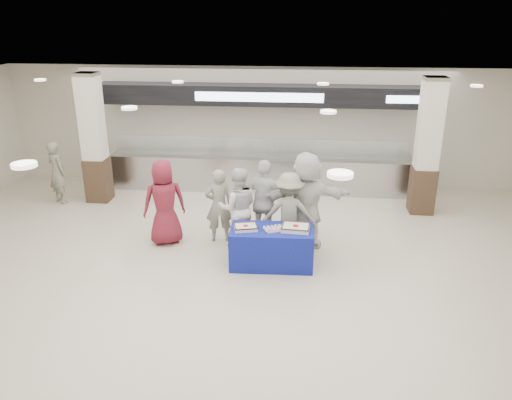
# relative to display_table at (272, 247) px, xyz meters

# --- Properties ---
(ground) EXTENTS (14.00, 14.00, 0.00)m
(ground) POSITION_rel_display_table_xyz_m (-0.62, -1.13, -0.38)
(ground) COLOR beige
(ground) RESTS_ON ground
(serving_line) EXTENTS (8.70, 0.85, 2.80)m
(serving_line) POSITION_rel_display_table_xyz_m (-0.62, 4.27, 0.78)
(serving_line) COLOR #ACAEB3
(serving_line) RESTS_ON ground
(column_left) EXTENTS (0.55, 0.55, 3.20)m
(column_left) POSITION_rel_display_table_xyz_m (-4.62, 3.07, 1.15)
(column_left) COLOR #342317
(column_left) RESTS_ON ground
(column_right) EXTENTS (0.55, 0.55, 3.20)m
(column_right) POSITION_rel_display_table_xyz_m (3.38, 3.07, 1.15)
(column_right) COLOR #342317
(column_right) RESTS_ON ground
(display_table) EXTENTS (1.58, 0.83, 0.75)m
(display_table) POSITION_rel_display_table_xyz_m (0.00, 0.00, 0.00)
(display_table) COLOR navy
(display_table) RESTS_ON ground
(sheet_cake_left) EXTENTS (0.49, 0.42, 0.09)m
(sheet_cake_left) POSITION_rel_display_table_xyz_m (-0.48, -0.06, 0.42)
(sheet_cake_left) COLOR white
(sheet_cake_left) RESTS_ON display_table
(sheet_cake_right) EXTENTS (0.53, 0.43, 0.10)m
(sheet_cake_right) POSITION_rel_display_table_xyz_m (0.44, -0.00, 0.43)
(sheet_cake_right) COLOR white
(sheet_cake_right) RESTS_ON display_table
(cupcake_tray) EXTENTS (0.45, 0.40, 0.06)m
(cupcake_tray) POSITION_rel_display_table_xyz_m (0.06, -0.03, 0.41)
(cupcake_tray) COLOR silver
(cupcake_tray) RESTS_ON display_table
(civilian_maroon) EXTENTS (1.03, 0.88, 1.79)m
(civilian_maroon) POSITION_rel_display_table_xyz_m (-2.25, 0.78, 0.52)
(civilian_maroon) COLOR maroon
(civilian_maroon) RESTS_ON ground
(soldier_a) EXTENTS (0.64, 0.50, 1.57)m
(soldier_a) POSITION_rel_display_table_xyz_m (-1.17, 1.00, 0.41)
(soldier_a) COLOR slate
(soldier_a) RESTS_ON ground
(chef_tall) EXTENTS (0.94, 0.80, 1.68)m
(chef_tall) POSITION_rel_display_table_xyz_m (-0.74, 0.76, 0.47)
(chef_tall) COLOR silver
(chef_tall) RESTS_ON ground
(chef_short) EXTENTS (1.12, 0.64, 1.80)m
(chef_short) POSITION_rel_display_table_xyz_m (-0.21, 0.94, 0.52)
(chef_short) COLOR silver
(chef_short) RESTS_ON ground
(soldier_b) EXTENTS (1.07, 0.61, 1.65)m
(soldier_b) POSITION_rel_display_table_xyz_m (0.30, 0.64, 0.45)
(soldier_b) COLOR slate
(soldier_b) RESTS_ON ground
(civilian_white) EXTENTS (1.94, 0.90, 2.01)m
(civilian_white) POSITION_rel_display_table_xyz_m (0.62, 0.88, 0.63)
(civilian_white) COLOR silver
(civilian_white) RESTS_ON ground
(soldier_bg) EXTENTS (0.69, 0.63, 1.59)m
(soldier_bg) POSITION_rel_display_table_xyz_m (-5.55, 2.81, 0.42)
(soldier_bg) COLOR slate
(soldier_bg) RESTS_ON ground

